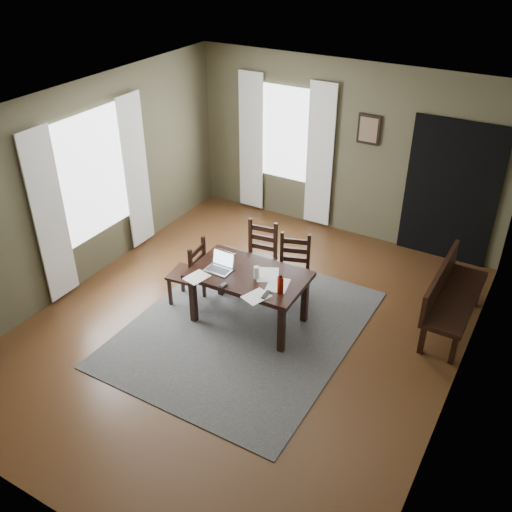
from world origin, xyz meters
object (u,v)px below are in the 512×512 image
Objects in this scene: chair_back_right at (293,271)px; water_bottle at (280,285)px; bench at (450,293)px; dining_table at (249,280)px; laptop at (221,265)px; chair_end at (189,273)px; chair_back_left at (259,258)px.

chair_back_right is 0.96m from water_bottle.
chair_back_right is at bearing 106.46° from water_bottle.
chair_back_right is 1.95m from bench.
chair_back_right is at bearing 103.53° from bench.
chair_back_right is at bearing 66.79° from dining_table.
laptop is (-2.52, -1.21, 0.27)m from bench.
bench is (2.16, 1.14, -0.13)m from dining_table.
dining_table is at bearing 161.90° from water_bottle.
water_bottle is at bearing 77.78° from chair_end.
chair_back_left is at bearing 99.92° from bench.
chair_back_left reaches higher than dining_table.
laptop is (-0.35, -0.07, 0.14)m from dining_table.
chair_end is at bearing 176.69° from laptop.
dining_table is 1.49× the size of chair_back_left.
chair_back_left reaches higher than bench.
dining_table is 0.89m from chair_end.
dining_table is 0.96× the size of bench.
water_bottle is at bearing -92.93° from chair_back_right.
laptop reaches higher than dining_table.
chair_back_right is (0.53, -0.03, -0.02)m from chair_back_left.
chair_back_right is (1.14, 0.72, 0.00)m from chair_end.
chair_back_left reaches higher than chair_back_right.
chair_end is 0.97m from chair_back_left.
bench is (1.90, 0.46, 0.04)m from chair_back_right.
bench is at bearing 26.01° from dining_table.
chair_end is 0.61m from laptop.
chair_back_right reaches higher than bench.
bench is 2.81m from laptop.
chair_back_left is 2.99× the size of laptop.
chair_end is 3.26m from bench.
water_bottle is (-1.65, -1.30, 0.33)m from bench.
chair_back_right is 0.63× the size of bench.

